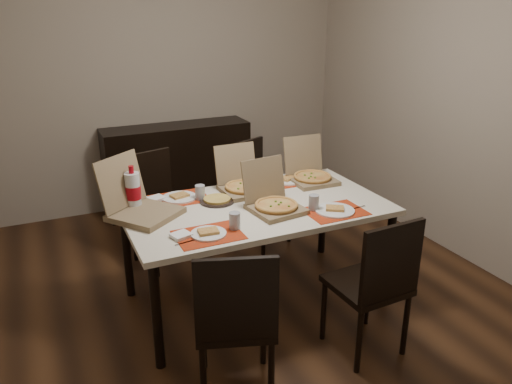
{
  "coord_description": "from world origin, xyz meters",
  "views": [
    {
      "loc": [
        -1.34,
        -3.11,
        2.07
      ],
      "look_at": [
        -0.0,
        -0.19,
        0.85
      ],
      "focal_mm": 35.0,
      "sensor_mm": 36.0,
      "label": 1
    }
  ],
  "objects_px": {
    "chair_far_left": "(157,203)",
    "pizza_box_center": "(274,203)",
    "soda_bottle": "(133,191)",
    "dip_bowl": "(257,195)",
    "chair_far_right": "(256,188)",
    "sideboard": "(178,167)",
    "chair_near_left": "(235,318)",
    "chair_near_right": "(375,282)",
    "dining_table": "(256,214)"
  },
  "relations": [
    {
      "from": "chair_far_right",
      "to": "sideboard",
      "type": "bearing_deg",
      "value": 111.17
    },
    {
      "from": "chair_far_right",
      "to": "pizza_box_center",
      "type": "height_order",
      "value": "pizza_box_center"
    },
    {
      "from": "chair_near_left",
      "to": "chair_near_right",
      "type": "relative_size",
      "value": 1.0
    },
    {
      "from": "pizza_box_center",
      "to": "soda_bottle",
      "type": "xyz_separation_m",
      "value": [
        -0.86,
        0.4,
        0.08
      ]
    },
    {
      "from": "soda_bottle",
      "to": "chair_near_left",
      "type": "bearing_deg",
      "value": -76.47
    },
    {
      "from": "chair_near_right",
      "to": "chair_far_left",
      "type": "xyz_separation_m",
      "value": [
        -0.88,
        1.78,
        0.0
      ]
    },
    {
      "from": "chair_far_right",
      "to": "pizza_box_center",
      "type": "bearing_deg",
      "value": -108.09
    },
    {
      "from": "sideboard",
      "to": "chair_far_right",
      "type": "height_order",
      "value": "chair_far_right"
    },
    {
      "from": "chair_far_left",
      "to": "pizza_box_center",
      "type": "relative_size",
      "value": 2.33
    },
    {
      "from": "chair_far_left",
      "to": "chair_far_right",
      "type": "height_order",
      "value": "same"
    },
    {
      "from": "chair_near_right",
      "to": "soda_bottle",
      "type": "distance_m",
      "value": 1.68
    },
    {
      "from": "dip_bowl",
      "to": "chair_near_left",
      "type": "bearing_deg",
      "value": -120.31
    },
    {
      "from": "chair_near_right",
      "to": "soda_bottle",
      "type": "bearing_deg",
      "value": 135.81
    },
    {
      "from": "chair_far_right",
      "to": "soda_bottle",
      "type": "relative_size",
      "value": 2.98
    },
    {
      "from": "chair_near_right",
      "to": "dip_bowl",
      "type": "height_order",
      "value": "chair_near_right"
    },
    {
      "from": "chair_far_left",
      "to": "chair_near_right",
      "type": "bearing_deg",
      "value": -63.76
    },
    {
      "from": "chair_far_right",
      "to": "chair_far_left",
      "type": "bearing_deg",
      "value": 179.38
    },
    {
      "from": "chair_far_left",
      "to": "dining_table",
      "type": "bearing_deg",
      "value": -62.03
    },
    {
      "from": "chair_near_left",
      "to": "chair_near_right",
      "type": "distance_m",
      "value": 0.9
    },
    {
      "from": "chair_far_left",
      "to": "chair_near_left",
      "type": "bearing_deg",
      "value": -90.79
    },
    {
      "from": "pizza_box_center",
      "to": "dip_bowl",
      "type": "xyz_separation_m",
      "value": [
        -0.01,
        0.27,
        -0.04
      ]
    },
    {
      "from": "pizza_box_center",
      "to": "soda_bottle",
      "type": "height_order",
      "value": "pizza_box_center"
    },
    {
      "from": "dip_bowl",
      "to": "chair_near_right",
      "type": "bearing_deg",
      "value": -72.35
    },
    {
      "from": "chair_near_left",
      "to": "pizza_box_center",
      "type": "height_order",
      "value": "pizza_box_center"
    },
    {
      "from": "sideboard",
      "to": "chair_far_right",
      "type": "relative_size",
      "value": 1.61
    },
    {
      "from": "pizza_box_center",
      "to": "dining_table",
      "type": "bearing_deg",
      "value": 121.71
    },
    {
      "from": "dip_bowl",
      "to": "soda_bottle",
      "type": "height_order",
      "value": "soda_bottle"
    },
    {
      "from": "sideboard",
      "to": "chair_far_right",
      "type": "xyz_separation_m",
      "value": [
        0.41,
        -1.06,
        0.06
      ]
    },
    {
      "from": "soda_bottle",
      "to": "chair_far_right",
      "type": "bearing_deg",
      "value": 27.69
    },
    {
      "from": "dip_bowl",
      "to": "chair_far_right",
      "type": "bearing_deg",
      "value": 65.91
    },
    {
      "from": "chair_far_right",
      "to": "dining_table",
      "type": "bearing_deg",
      "value": -114.46
    },
    {
      "from": "sideboard",
      "to": "chair_near_left",
      "type": "bearing_deg",
      "value": -100.26
    },
    {
      "from": "sideboard",
      "to": "chair_far_left",
      "type": "height_order",
      "value": "chair_far_left"
    },
    {
      "from": "sideboard",
      "to": "dining_table",
      "type": "xyz_separation_m",
      "value": [
        -0.0,
        -1.97,
        0.23
      ]
    },
    {
      "from": "pizza_box_center",
      "to": "soda_bottle",
      "type": "bearing_deg",
      "value": 154.91
    },
    {
      "from": "chair_near_right",
      "to": "dip_bowl",
      "type": "distance_m",
      "value": 1.08
    },
    {
      "from": "sideboard",
      "to": "chair_near_left",
      "type": "xyz_separation_m",
      "value": [
        -0.51,
        -2.82,
        0.06
      ]
    },
    {
      "from": "sideboard",
      "to": "pizza_box_center",
      "type": "distance_m",
      "value": 2.12
    },
    {
      "from": "chair_far_right",
      "to": "soda_bottle",
      "type": "xyz_separation_m",
      "value": [
        -1.2,
        -0.63,
        0.37
      ]
    },
    {
      "from": "chair_near_left",
      "to": "pizza_box_center",
      "type": "relative_size",
      "value": 2.33
    },
    {
      "from": "chair_far_left",
      "to": "chair_far_right",
      "type": "bearing_deg",
      "value": -0.62
    },
    {
      "from": "soda_bottle",
      "to": "pizza_box_center",
      "type": "bearing_deg",
      "value": -25.09
    },
    {
      "from": "chair_near_left",
      "to": "chair_near_right",
      "type": "height_order",
      "value": "same"
    },
    {
      "from": "chair_near_left",
      "to": "dip_bowl",
      "type": "bearing_deg",
      "value": 59.69
    },
    {
      "from": "sideboard",
      "to": "chair_near_left",
      "type": "distance_m",
      "value": 2.87
    },
    {
      "from": "chair_far_left",
      "to": "pizza_box_center",
      "type": "height_order",
      "value": "pizza_box_center"
    },
    {
      "from": "dining_table",
      "to": "chair_far_left",
      "type": "bearing_deg",
      "value": 117.97
    },
    {
      "from": "sideboard",
      "to": "chair_far_left",
      "type": "relative_size",
      "value": 1.61
    },
    {
      "from": "chair_near_left",
      "to": "dip_bowl",
      "type": "relative_size",
      "value": 7.34
    },
    {
      "from": "chair_far_right",
      "to": "chair_near_right",
      "type": "bearing_deg",
      "value": -90.74
    }
  ]
}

